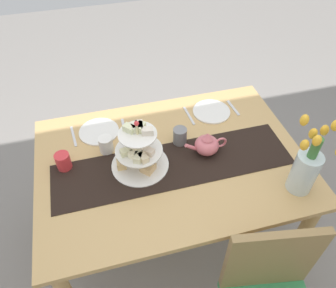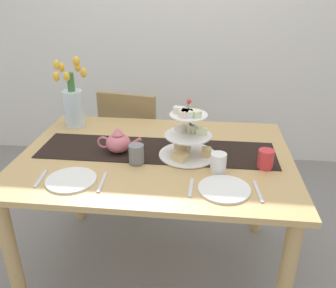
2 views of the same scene
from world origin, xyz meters
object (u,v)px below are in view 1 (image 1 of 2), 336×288
Objects in this scene: dinner_plate_left at (211,111)px; fork_right at (124,127)px; dinner_plate_right at (99,131)px; mug_grey at (180,136)px; dining_table at (171,173)px; knife_right at (74,136)px; tiered_cake_stand at (139,152)px; teapot at (207,145)px; tulip_vase at (307,166)px; fork_left at (233,108)px; mug_white_text at (106,145)px; knife_left at (189,116)px; mug_orange at (63,161)px.

dinner_plate_left is 0.55m from fork_right.
dinner_plate_left and dinner_plate_right have the same top height.
dining_table is at bearing 53.95° from mug_grey.
dinner_plate_right is 0.15m from knife_right.
tiered_cake_stand reaches higher than teapot.
tulip_vase is at bearing 148.04° from knife_right.
teapot is (-0.20, 0.00, 0.17)m from dining_table.
tulip_vase is 0.67m from fork_left.
fork_left is 1.58× the size of mug_white_text.
dining_table is 0.48m from dinner_plate_right.
tulip_vase reaches higher than tiered_cake_stand.
dining_table is at bearing 154.84° from mug_white_text.
dining_table is at bearing 42.18° from dinner_plate_left.
dinner_plate_right is (0.84, 0.00, 0.00)m from fork_left.
tulip_vase is 1.93× the size of dinner_plate_right.
fork_left is 0.65× the size of dinner_plate_right.
mug_white_text is (0.81, 0.16, 0.04)m from fork_left.
mug_grey is at bearing 59.44° from knife_left.
tulip_vase is 1.01m from mug_white_text.
knife_right is (0.49, -0.31, 0.12)m from dining_table.
mug_orange reaches higher than knife_left.
knife_right is 1.79× the size of mug_white_text.
mug_white_text is at bearing -164.43° from mug_orange.
mug_white_text is at bearing -6.11° from mug_grey.
mug_grey is at bearing -42.55° from teapot.
teapot is 1.59× the size of fork_left.
dining_table is 0.48m from dinner_plate_left.
mug_grey reaches higher than dining_table.
knife_left is at bearing -139.55° from tiered_cake_stand.
fork_right is 0.42m from mug_orange.
knife_right is 0.23m from mug_orange.
dining_table is 5.95× the size of teapot.
knife_right is (1.05, -0.65, -0.15)m from tulip_vase.
tiered_cake_stand is 1.32× the size of dinner_plate_right.
knife_right is at bearing -44.10° from tiered_cake_stand.
dinner_plate_left is at bearing 180.00° from knife_left.
knife_left and fork_right have the same top height.
fork_left is at bearing 180.00° from fork_right.
dinner_plate_right is at bearing 180.00° from knife_right.
dinner_plate_right is at bearing 0.00° from fork_right.
dinner_plate_left is at bearing 180.00° from dinner_plate_right.
dinner_plate_left is at bearing -142.53° from mug_grey.
fork_left is at bearing -153.65° from mug_grey.
fork_left is at bearing 180.00° from dinner_plate_right.
tulip_vase is at bearing 118.58° from knife_left.
dining_table is 0.39m from mug_white_text.
fork_left is at bearing -133.08° from teapot.
dining_table is 0.59m from fork_left.
dining_table is at bearing 138.14° from dinner_plate_right.
fork_left is 1.00× the size of fork_right.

